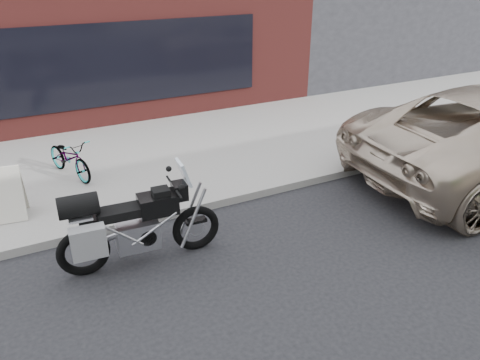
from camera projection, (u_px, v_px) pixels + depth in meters
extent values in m
plane|color=black|center=(389.00, 352.00, 5.39)|extent=(120.00, 120.00, 0.00)
cube|color=gray|center=(178.00, 147.00, 10.98)|extent=(44.00, 6.00, 0.15)
cube|color=maroon|center=(39.00, 21.00, 14.84)|extent=(14.00, 10.00, 4.50)
cube|color=black|center=(66.00, 69.00, 11.04)|extent=(10.00, 0.08, 2.00)
torus|color=black|center=(84.00, 252.00, 6.56)|extent=(0.75, 0.17, 0.74)
torus|color=black|center=(196.00, 228.00, 7.15)|extent=(0.75, 0.17, 0.74)
cube|color=#B7B7BC|center=(138.00, 235.00, 6.79)|extent=(0.63, 0.37, 0.42)
cube|color=black|center=(158.00, 204.00, 6.72)|extent=(0.57, 0.39, 0.29)
cube|color=black|center=(119.00, 213.00, 6.53)|extent=(0.63, 0.35, 0.13)
cube|color=black|center=(92.00, 224.00, 6.43)|extent=(0.35, 0.26, 0.15)
cube|color=black|center=(179.00, 191.00, 6.77)|extent=(0.22, 0.28, 0.24)
cube|color=silver|center=(184.00, 173.00, 6.68)|extent=(0.18, 0.34, 0.37)
cylinder|color=black|center=(174.00, 187.00, 6.71)|extent=(0.09, 0.77, 0.03)
cube|color=#B7B7BC|center=(80.00, 216.00, 6.32)|extent=(0.33, 0.35, 0.03)
cube|color=slate|center=(89.00, 242.00, 6.21)|extent=(0.48, 0.23, 0.44)
cylinder|color=black|center=(78.00, 206.00, 6.25)|extent=(0.55, 0.34, 0.31)
cylinder|color=#B7B7BC|center=(106.00, 240.00, 6.81)|extent=(0.62, 0.13, 0.21)
imported|color=gray|center=(69.00, 157.00, 9.18)|extent=(1.00, 1.58, 0.79)
cube|color=beige|center=(5.00, 196.00, 7.59)|extent=(0.60, 0.35, 0.91)
cube|color=beige|center=(6.00, 189.00, 7.80)|extent=(0.60, 0.35, 0.91)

